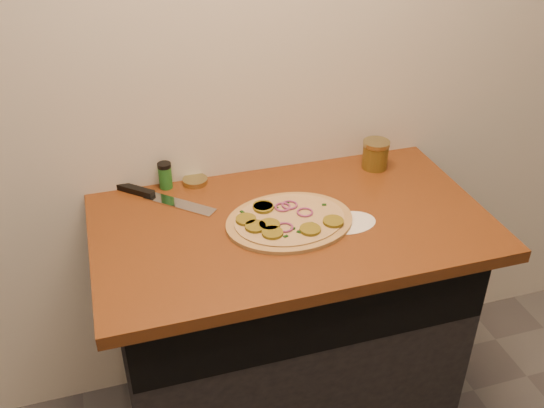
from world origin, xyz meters
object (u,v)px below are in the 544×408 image
object	(u,v)px
chefs_knife	(156,197)
salsa_jar	(375,154)
pizza	(288,221)
spice_shaker	(165,175)

from	to	relation	value
chefs_knife	salsa_jar	world-z (taller)	salsa_jar
pizza	spice_shaker	xyz separation A→B (m)	(-0.32, 0.32, 0.04)
pizza	chefs_knife	distance (m)	0.45
pizza	salsa_jar	world-z (taller)	salsa_jar
pizza	salsa_jar	distance (m)	0.47
chefs_knife	spice_shaker	bearing A→B (deg)	54.90
chefs_knife	salsa_jar	bearing A→B (deg)	-0.95
pizza	spice_shaker	bearing A→B (deg)	135.22
pizza	salsa_jar	bearing A→B (deg)	31.78
salsa_jar	pizza	bearing A→B (deg)	-148.22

